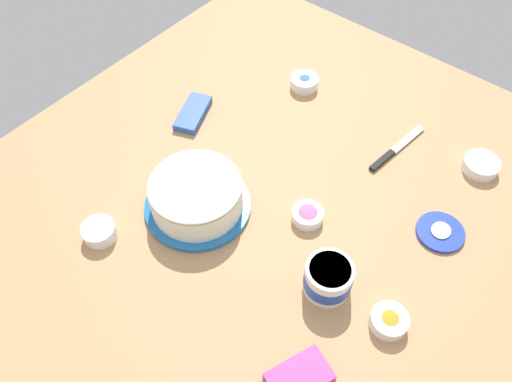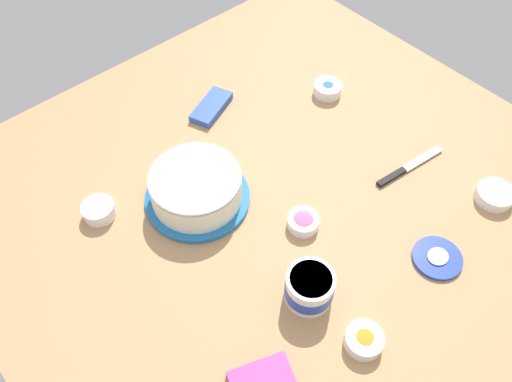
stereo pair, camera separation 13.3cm
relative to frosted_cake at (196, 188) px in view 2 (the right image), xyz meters
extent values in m
plane|color=tan|center=(-0.18, 0.15, -0.05)|extent=(1.54, 1.54, 0.00)
cylinder|color=#1E6BB2|center=(0.00, 0.00, -0.04)|extent=(0.28, 0.28, 0.01)
cylinder|color=brown|center=(0.00, 0.00, -0.01)|extent=(0.22, 0.22, 0.06)
cylinder|color=white|center=(0.00, 0.00, 0.00)|extent=(0.24, 0.24, 0.07)
ellipsoid|color=white|center=(0.00, 0.00, 0.04)|extent=(0.24, 0.24, 0.03)
cylinder|color=white|center=(-0.02, 0.39, -0.01)|extent=(0.11, 0.11, 0.09)
cylinder|color=#2347B2|center=(-0.02, 0.39, -0.01)|extent=(0.11, 0.11, 0.04)
cylinder|color=white|center=(-0.02, 0.39, 0.03)|extent=(0.10, 0.10, 0.01)
cylinder|color=#233DAD|center=(-0.33, 0.53, -0.05)|extent=(0.12, 0.12, 0.01)
ellipsoid|color=white|center=(-0.33, 0.53, -0.04)|extent=(0.05, 0.05, 0.01)
cube|color=silver|center=(-0.56, 0.31, -0.05)|extent=(0.14, 0.04, 0.00)
cube|color=black|center=(-0.44, 0.29, -0.05)|extent=(0.10, 0.03, 0.01)
cylinder|color=white|center=(-0.03, 0.55, -0.03)|extent=(0.09, 0.09, 0.03)
cylinder|color=orange|center=(-0.03, 0.55, -0.03)|extent=(0.07, 0.07, 0.01)
ellipsoid|color=orange|center=(-0.03, 0.55, -0.02)|extent=(0.06, 0.06, 0.02)
cylinder|color=white|center=(-0.56, -0.06, -0.03)|extent=(0.09, 0.09, 0.04)
cylinder|color=blue|center=(-0.56, -0.06, -0.03)|extent=(0.07, 0.07, 0.01)
ellipsoid|color=blue|center=(-0.56, -0.06, -0.02)|extent=(0.06, 0.06, 0.02)
cylinder|color=white|center=(-0.15, 0.24, -0.04)|extent=(0.08, 0.08, 0.03)
cylinder|color=pink|center=(-0.15, 0.24, -0.03)|extent=(0.07, 0.07, 0.01)
ellipsoid|color=pink|center=(-0.15, 0.24, -0.03)|extent=(0.06, 0.06, 0.02)
cylinder|color=white|center=(-0.59, 0.51, -0.04)|extent=(0.10, 0.10, 0.03)
cylinder|color=#B251C6|center=(-0.59, 0.51, -0.04)|extent=(0.08, 0.08, 0.01)
ellipsoid|color=#B251C6|center=(-0.59, 0.51, -0.03)|extent=(0.07, 0.07, 0.02)
cylinder|color=white|center=(0.22, -0.13, -0.03)|extent=(0.08, 0.08, 0.04)
cylinder|color=yellow|center=(0.22, -0.13, -0.03)|extent=(0.07, 0.07, 0.01)
ellipsoid|color=yellow|center=(0.22, -0.13, -0.02)|extent=(0.06, 0.06, 0.02)
cube|color=#E53D8E|center=(0.19, 0.47, -0.04)|extent=(0.15, 0.12, 0.02)
cube|color=#2D51B2|center=(-0.24, -0.24, -0.04)|extent=(0.17, 0.12, 0.02)
camera|label=1|loc=(0.51, 0.61, 1.04)|focal=36.03mm
camera|label=2|loc=(0.42, 0.71, 1.04)|focal=36.03mm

